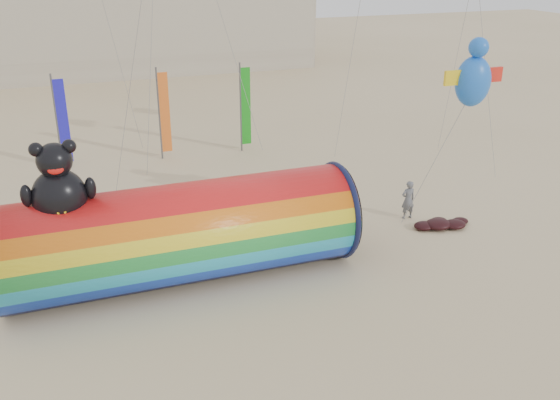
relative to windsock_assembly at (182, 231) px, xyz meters
name	(u,v)px	position (x,y,z in m)	size (l,w,h in m)	color
ground	(281,276)	(3.36, -1.13, -1.90)	(160.00, 160.00, 0.00)	#CCB58C
windsock_assembly	(182,231)	(0.00, 0.00, 0.00)	(12.45, 3.79, 5.74)	red
kite_handler	(408,200)	(10.47, 1.87, -1.02)	(0.64, 0.42, 1.77)	slate
fabric_bundle	(442,224)	(11.35, 0.47, -1.73)	(2.62, 1.35, 0.41)	#33090B
festival_banners	(159,114)	(1.78, 14.04, 0.73)	(10.73, 0.37, 5.20)	#59595E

